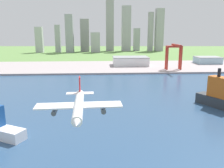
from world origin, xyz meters
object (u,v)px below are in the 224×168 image
(airplane_landing, at_px, (79,106))
(warehouse_annex, at_px, (208,60))
(port_crane_red, at_px, (174,51))
(warehouse_main, at_px, (130,61))

(airplane_landing, distance_m, warehouse_annex, 404.85)
(port_crane_red, height_order, warehouse_annex, port_crane_red)
(port_crane_red, height_order, warehouse_main, port_crane_red)
(warehouse_main, distance_m, warehouse_annex, 149.71)
(airplane_landing, relative_size, port_crane_red, 0.93)
(warehouse_main, relative_size, warehouse_annex, 1.38)
(airplane_landing, height_order, port_crane_red, port_crane_red)
(port_crane_red, bearing_deg, airplane_landing, -114.53)
(warehouse_annex, bearing_deg, airplane_landing, -121.77)
(warehouse_main, bearing_deg, warehouse_annex, 6.64)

